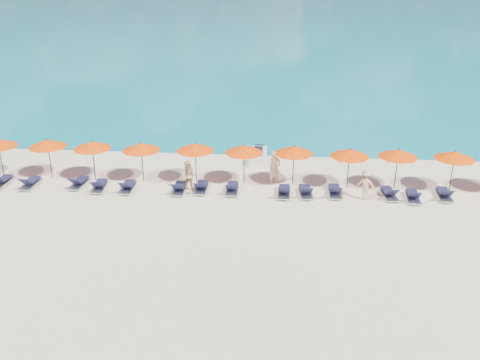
{
  "coord_description": "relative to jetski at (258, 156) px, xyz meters",
  "views": [
    {
      "loc": [
        1.99,
        -21.59,
        11.43
      ],
      "look_at": [
        0.0,
        3.0,
        1.2
      ],
      "focal_mm": 40.0,
      "sensor_mm": 36.0,
      "label": 1
    }
  ],
  "objects": [
    {
      "name": "lounger_6",
      "position": [
        -3.94,
        -4.96,
        -0.13
      ],
      "size": [
        0.65,
        1.71,
        0.66
      ],
      "rotation": [
        0.0,
        0.0,
        0.02
      ],
      "color": "silver",
      "rests_on": "ground"
    },
    {
      "name": "headland_small",
      "position": [
        -150.63,
        551.07,
        -35.36
      ],
      "size": [
        162.0,
        126.0,
        85.5
      ],
      "color": "black",
      "rests_on": "ground"
    },
    {
      "name": "umbrella_7",
      "position": [
        4.98,
        -3.69,
        1.66
      ],
      "size": [
        2.1,
        2.1,
        2.28
      ],
      "color": "black",
      "rests_on": "ground"
    },
    {
      "name": "umbrella_1",
      "position": [
        -11.51,
        -3.46,
        1.66
      ],
      "size": [
        2.1,
        2.1,
        2.28
      ],
      "color": "black",
      "rests_on": "ground"
    },
    {
      "name": "ground",
      "position": [
        -0.63,
        -8.93,
        -0.36
      ],
      "size": [
        1400.0,
        1400.0,
        0.0
      ],
      "primitive_type": "plane",
      "color": "beige"
    },
    {
      "name": "lounger_13",
      "position": [
        8.18,
        -5.0,
        -0.13
      ],
      "size": [
        0.75,
        1.74,
        0.66
      ],
      "rotation": [
        0.0,
        0.0,
        -0.08
      ],
      "color": "silver",
      "rests_on": "ground"
    },
    {
      "name": "lounger_14",
      "position": [
        9.83,
        -4.64,
        -0.13
      ],
      "size": [
        0.72,
        1.73,
        0.66
      ],
      "rotation": [
        0.0,
        0.0,
        -0.06
      ],
      "color": "silver",
      "rests_on": "ground"
    },
    {
      "name": "lounger_5",
      "position": [
        -6.72,
        -4.98,
        -0.13
      ],
      "size": [
        0.67,
        1.72,
        0.66
      ],
      "rotation": [
        0.0,
        0.0,
        0.03
      ],
      "color": "silver",
      "rests_on": "ground"
    },
    {
      "name": "lounger_10",
      "position": [
        2.73,
        -4.87,
        -0.13
      ],
      "size": [
        0.77,
        1.75,
        0.66
      ],
      "rotation": [
        0.0,
        0.0,
        0.09
      ],
      "color": "silver",
      "rests_on": "ground"
    },
    {
      "name": "lounger_9",
      "position": [
        1.6,
        -4.97,
        -0.13
      ],
      "size": [
        0.66,
        1.71,
        0.66
      ],
      "rotation": [
        0.0,
        0.0,
        -0.02
      ],
      "color": "silver",
      "rests_on": "ground"
    },
    {
      "name": "umbrella_8",
      "position": [
        7.51,
        -3.56,
        1.66
      ],
      "size": [
        2.1,
        2.1,
        2.28
      ],
      "color": "black",
      "rests_on": "ground"
    },
    {
      "name": "beachgoer_b",
      "position": [
        -3.43,
        -4.79,
        0.49
      ],
      "size": [
        0.91,
        0.64,
        1.7
      ],
      "primitive_type": "imported",
      "rotation": [
        0.0,
        0.0,
        -0.22
      ],
      "color": "tan",
      "rests_on": "ground"
    },
    {
      "name": "beachgoer_a",
      "position": [
        1.06,
        -3.41,
        0.57
      ],
      "size": [
        0.81,
        0.73,
        1.86
      ],
      "primitive_type": "imported",
      "rotation": [
        0.0,
        0.0,
        0.55
      ],
      "color": "tan",
      "rests_on": "ground"
    },
    {
      "name": "lounger_4",
      "position": [
        -8.25,
        -5.0,
        -0.13
      ],
      "size": [
        0.78,
        1.75,
        0.66
      ],
      "rotation": [
        0.0,
        0.0,
        0.1
      ],
      "color": "silver",
      "rests_on": "ground"
    },
    {
      "name": "lounger_8",
      "position": [
        -1.14,
        -4.76,
        -0.13
      ],
      "size": [
        0.64,
        1.71,
        0.66
      ],
      "rotation": [
        0.0,
        0.0,
        0.01
      ],
      "color": "silver",
      "rests_on": "ground"
    },
    {
      "name": "umbrella_5",
      "position": [
        -0.6,
        -3.57,
        1.66
      ],
      "size": [
        2.1,
        2.1,
        2.28
      ],
      "color": "black",
      "rests_on": "ground"
    },
    {
      "name": "lounger_1",
      "position": [
        -13.75,
        -4.82,
        -0.13
      ],
      "size": [
        0.62,
        1.7,
        0.66
      ],
      "rotation": [
        0.0,
        0.0,
        -0.0
      ],
      "color": "silver",
      "rests_on": "ground"
    },
    {
      "name": "lounger_7",
      "position": [
        -2.8,
        -4.73,
        -0.13
      ],
      "size": [
        0.64,
        1.71,
        0.66
      ],
      "rotation": [
        0.0,
        0.0,
        0.01
      ],
      "color": "silver",
      "rests_on": "ground"
    },
    {
      "name": "beachgoer_c",
      "position": [
        5.75,
        -5.13,
        0.46
      ],
      "size": [
        1.17,
        0.89,
        1.65
      ],
      "primitive_type": "imported",
      "rotation": [
        0.0,
        0.0,
        2.72
      ],
      "color": "tan",
      "rests_on": "ground"
    },
    {
      "name": "umbrella_9",
      "position": [
        10.38,
        -3.63,
        1.66
      ],
      "size": [
        2.1,
        2.1,
        2.28
      ],
      "color": "black",
      "rests_on": "ground"
    },
    {
      "name": "lounger_12",
      "position": [
        7.02,
        -4.76,
        -0.13
      ],
      "size": [
        0.79,
        1.76,
        0.66
      ],
      "rotation": [
        0.0,
        0.0,
        0.1
      ],
      "color": "silver",
      "rests_on": "ground"
    },
    {
      "name": "lounger_2",
      "position": [
        -12.12,
        -4.9,
        -0.13
      ],
      "size": [
        0.64,
        1.71,
        0.66
      ],
      "rotation": [
        0.0,
        0.0,
        -0.01
      ],
      "color": "silver",
      "rests_on": "ground"
    },
    {
      "name": "jetski",
      "position": [
        0.0,
        0.0,
        0.0
      ],
      "size": [
        1.02,
        2.5,
        0.88
      ],
      "rotation": [
        0.0,
        0.0,
        -0.04
      ],
      "color": "white",
      "rests_on": "ground"
    },
    {
      "name": "lounger_3",
      "position": [
        -9.5,
        -4.65,
        -0.13
      ],
      "size": [
        0.74,
        1.74,
        0.66
      ],
      "rotation": [
        0.0,
        0.0,
        -0.07
      ],
      "color": "silver",
      "rests_on": "ground"
    },
    {
      "name": "lounger_11",
      "position": [
        4.25,
        -4.72,
        -0.13
      ],
      "size": [
        0.63,
        1.7,
        0.66
      ],
      "rotation": [
        0.0,
        0.0,
        0.01
      ],
      "color": "silver",
      "rests_on": "ground"
    },
    {
      "name": "umbrella_6",
      "position": [
        2.07,
        -3.49,
        1.66
      ],
      "size": [
        2.1,
        2.1,
        2.28
      ],
      "color": "black",
      "rests_on": "ground"
    },
    {
      "name": "umbrella_4",
      "position": [
        -3.26,
        -3.45,
        1.66
      ],
      "size": [
        2.1,
        2.1,
        2.28
      ],
      "color": "black",
      "rests_on": "ground"
    },
    {
      "name": "umbrella_2",
      "position": [
        -8.95,
        -3.57,
        1.66
      ],
      "size": [
        2.1,
        2.1,
        2.28
      ],
      "color": "black",
      "rests_on": "ground"
    },
    {
      "name": "umbrella_3",
      "position": [
        -6.2,
        -3.63,
        1.66
      ],
      "size": [
        2.1,
        2.1,
        2.28
      ],
      "color": "black",
      "rests_on": "ground"
    }
  ]
}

